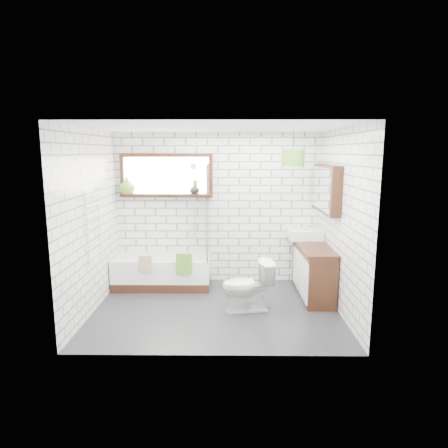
{
  "coord_description": "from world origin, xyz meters",
  "views": [
    {
      "loc": [
        0.17,
        -5.32,
        2.2
      ],
      "look_at": [
        0.11,
        0.25,
        1.18
      ],
      "focal_mm": 32.0,
      "sensor_mm": 36.0,
      "label": 1
    }
  ],
  "objects_px": {
    "bathtub": "(163,272)",
    "toilet": "(247,286)",
    "pendant": "(293,158)",
    "basin": "(305,234)",
    "vanity": "(313,270)"
  },
  "relations": [
    {
      "from": "bathtub",
      "to": "basin",
      "type": "bearing_deg",
      "value": 2.39
    },
    {
      "from": "bathtub",
      "to": "basin",
      "type": "height_order",
      "value": "basin"
    },
    {
      "from": "vanity",
      "to": "pendant",
      "type": "height_order",
      "value": "pendant"
    },
    {
      "from": "bathtub",
      "to": "vanity",
      "type": "xyz_separation_m",
      "value": [
        2.38,
        -0.36,
        0.14
      ]
    },
    {
      "from": "bathtub",
      "to": "vanity",
      "type": "bearing_deg",
      "value": -8.52
    },
    {
      "from": "basin",
      "to": "pendant",
      "type": "bearing_deg",
      "value": -122.71
    },
    {
      "from": "bathtub",
      "to": "pendant",
      "type": "distance_m",
      "value": 2.76
    },
    {
      "from": "bathtub",
      "to": "pendant",
      "type": "relative_size",
      "value": 4.67
    },
    {
      "from": "vanity",
      "to": "basin",
      "type": "xyz_separation_m",
      "value": [
        -0.06,
        0.45,
        0.47
      ]
    },
    {
      "from": "toilet",
      "to": "bathtub",
      "type": "bearing_deg",
      "value": -135.84
    },
    {
      "from": "bathtub",
      "to": "pendant",
      "type": "height_order",
      "value": "pendant"
    },
    {
      "from": "bathtub",
      "to": "toilet",
      "type": "bearing_deg",
      "value": -36.65
    },
    {
      "from": "basin",
      "to": "toilet",
      "type": "bearing_deg",
      "value": -131.89
    },
    {
      "from": "bathtub",
      "to": "pendant",
      "type": "xyz_separation_m",
      "value": [
        2.02,
        -0.38,
        1.85
      ]
    },
    {
      "from": "toilet",
      "to": "pendant",
      "type": "relative_size",
      "value": 2.15
    }
  ]
}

